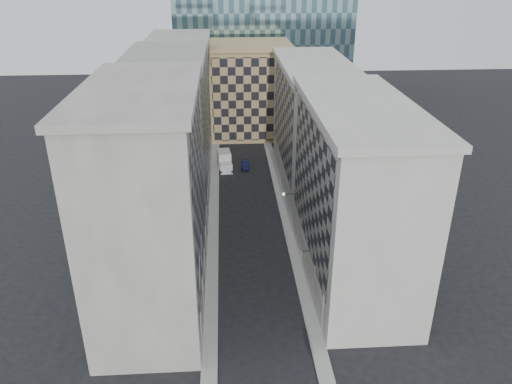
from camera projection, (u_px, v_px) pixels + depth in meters
name	position (u px, v px, depth m)	size (l,w,h in m)	color
ground	(266.00, 368.00, 45.97)	(260.00, 260.00, 0.00)	black
sidewalk_west	(214.00, 216.00, 72.70)	(1.50, 100.00, 0.15)	#969691
sidewalk_east	(285.00, 214.00, 73.31)	(1.50, 100.00, 0.15)	#969691
bldg_left_a	(151.00, 203.00, 50.21)	(10.80, 22.80, 23.70)	gray
bldg_left_b	(171.00, 137.00, 70.28)	(10.80, 22.80, 22.70)	gray
bldg_left_c	(182.00, 100.00, 90.34)	(10.80, 22.80, 21.70)	gray
bldg_right_a	(353.00, 194.00, 55.72)	(10.80, 26.80, 20.70)	#B4ADA5
bldg_right_b	(313.00, 125.00, 80.28)	(10.80, 28.80, 19.70)	#B4ADA5
tan_block	(249.00, 89.00, 103.31)	(16.80, 14.80, 18.80)	tan
flagpoles_left	(200.00, 261.00, 47.62)	(0.10, 6.33, 2.33)	gray
bracket_lamp	(285.00, 194.00, 65.22)	(1.98, 0.36, 0.36)	black
box_truck	(225.00, 161.00, 88.86)	(2.76, 5.63, 2.98)	silver
dark_car	(245.00, 165.00, 89.17)	(1.32, 3.77, 1.24)	black
shop_sign	(301.00, 254.00, 56.50)	(1.16, 0.65, 0.73)	black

